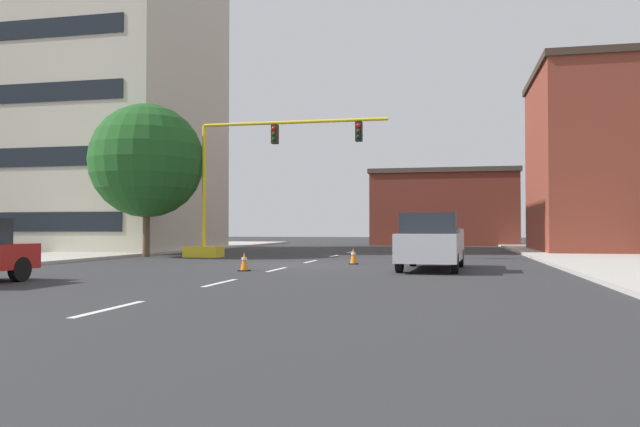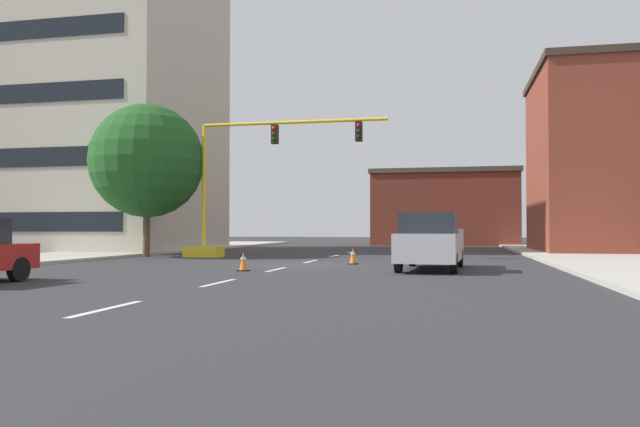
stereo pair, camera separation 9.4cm
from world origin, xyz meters
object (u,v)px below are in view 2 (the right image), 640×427
(tree_left_near, at_px, (147,161))
(traffic_cone_roadside_a, at_px, (243,262))
(pickup_truck_silver, at_px, (431,242))
(traffic_signal_gantry, at_px, (230,212))
(traffic_cone_roadside_b, at_px, (353,256))

(tree_left_near, distance_m, traffic_cone_roadside_a, 13.22)
(pickup_truck_silver, bearing_deg, traffic_signal_gantry, 144.46)
(traffic_signal_gantry, xyz_separation_m, pickup_truck_silver, (10.30, -7.36, -1.34))
(pickup_truck_silver, xyz_separation_m, traffic_cone_roadside_b, (-3.25, 2.77, -0.64))
(tree_left_near, height_order, pickup_truck_silver, tree_left_near)
(pickup_truck_silver, bearing_deg, traffic_cone_roadside_b, 139.51)
(tree_left_near, relative_size, pickup_truck_silver, 1.43)
(traffic_signal_gantry, xyz_separation_m, tree_left_near, (-4.42, -0.31, 2.64))
(traffic_signal_gantry, relative_size, traffic_cone_roadside_b, 15.34)
(traffic_signal_gantry, distance_m, traffic_cone_roadside_b, 8.65)
(tree_left_near, xyz_separation_m, traffic_cone_roadside_a, (8.43, -9.07, -4.64))
(pickup_truck_silver, relative_size, traffic_cone_roadside_b, 8.19)
(traffic_cone_roadside_b, bearing_deg, pickup_truck_silver, -40.49)
(tree_left_near, bearing_deg, traffic_signal_gantry, 4.03)
(traffic_signal_gantry, relative_size, traffic_cone_roadside_a, 15.59)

